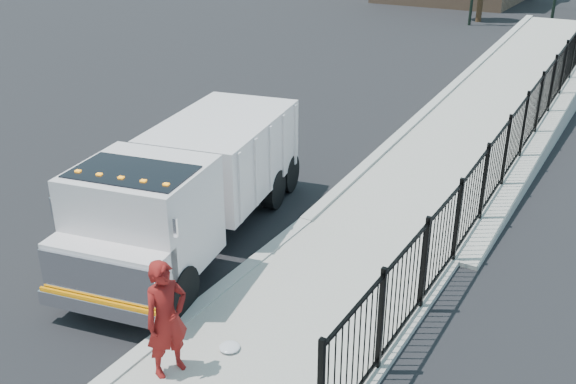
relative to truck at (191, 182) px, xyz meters
The scene contains 7 objects.
ground 3.04m from the truck, 48.62° to the right, with size 120.00×120.00×0.00m, color black.
curb 4.59m from the truck, 66.21° to the right, with size 0.30×12.00×0.16m, color #ADAAA3.
ramp 14.60m from the truck, 74.47° to the left, with size 3.95×24.00×1.70m, color #9E998E.
iron_fence 11.34m from the truck, 62.01° to the left, with size 0.10×28.00×1.80m, color black.
truck is the anchor object (origin of this frame).
worker 4.53m from the truck, 56.55° to the right, with size 0.72×0.48×1.99m, color maroon.
debris 4.34m from the truck, 43.69° to the right, with size 0.36×0.36×0.09m, color silver.
Camera 1 is at (6.53, -7.89, 6.97)m, focal length 40.00 mm.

